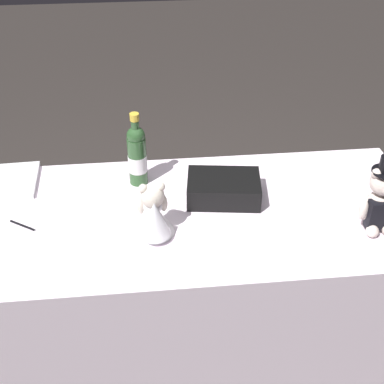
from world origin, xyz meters
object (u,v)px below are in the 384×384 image
(teddy_bear_groom, at_px, (380,201))
(champagne_bottle, at_px, (137,154))
(teddy_bear_bride, at_px, (154,214))
(signing_pen, at_px, (23,226))
(guestbook, at_px, (13,181))
(gift_case_black, at_px, (224,188))

(teddy_bear_groom, relative_size, champagne_bottle, 0.94)
(teddy_bear_groom, distance_m, teddy_bear_bride, 0.85)
(teddy_bear_groom, distance_m, signing_pen, 1.36)
(teddy_bear_bride, height_order, champagne_bottle, champagne_bottle)
(teddy_bear_bride, xyz_separation_m, guestbook, (0.60, -0.41, -0.08))
(gift_case_black, height_order, guestbook, gift_case_black)
(teddy_bear_groom, xyz_separation_m, champagne_bottle, (0.90, -0.41, 0.01))
(champagne_bottle, relative_size, signing_pen, 2.96)
(guestbook, bearing_deg, gift_case_black, 164.93)
(champagne_bottle, distance_m, gift_case_black, 0.39)
(teddy_bear_bride, xyz_separation_m, gift_case_black, (-0.30, -0.21, -0.05))
(signing_pen, height_order, gift_case_black, gift_case_black)
(champagne_bottle, height_order, signing_pen, champagne_bottle)
(guestbook, bearing_deg, teddy_bear_bride, 143.37)
(teddy_bear_groom, relative_size, guestbook, 1.13)
(signing_pen, height_order, guestbook, guestbook)
(teddy_bear_bride, height_order, gift_case_black, teddy_bear_bride)
(champagne_bottle, bearing_deg, teddy_bear_groom, 155.61)
(champagne_bottle, bearing_deg, signing_pen, 30.59)
(champagne_bottle, distance_m, signing_pen, 0.54)
(champagne_bottle, bearing_deg, teddy_bear_bride, 98.30)
(teddy_bear_bride, height_order, signing_pen, teddy_bear_bride)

